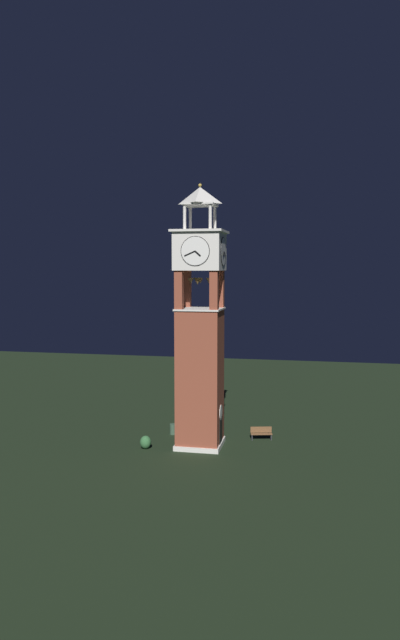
{
  "coord_description": "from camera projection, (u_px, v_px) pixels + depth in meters",
  "views": [
    {
      "loc": [
        -39.25,
        -8.0,
        12.81
      ],
      "look_at": [
        0.0,
        0.0,
        9.16
      ],
      "focal_mm": 31.83,
      "sensor_mm": 36.0,
      "label": 1
    }
  ],
  "objects": [
    {
      "name": "ground",
      "position": [
        200.0,
        446.0,
        41.05
      ],
      "size": [
        80.0,
        80.0,
        0.0
      ],
      "primitive_type": "plane",
      "color": "black"
    },
    {
      "name": "clock_tower",
      "position": [
        200.0,
        339.0,
        40.34
      ],
      "size": [
        3.62,
        3.62,
        18.69
      ],
      "color": "brown",
      "rests_on": "ground"
    },
    {
      "name": "park_bench",
      "position": [
        261.0,
        433.0,
        42.53
      ],
      "size": [
        0.8,
        1.66,
        0.95
      ],
      "color": "brown",
      "rests_on": "ground"
    },
    {
      "name": "lamp_post",
      "position": [
        197.0,
        391.0,
        46.4
      ],
      "size": [
        0.36,
        0.36,
        4.12
      ],
      "color": "black",
      "rests_on": "ground"
    },
    {
      "name": "trash_bin",
      "position": [
        173.0,
        429.0,
        43.9
      ],
      "size": [
        0.52,
        0.52,
        0.8
      ],
      "primitive_type": "cylinder",
      "color": "#38513D",
      "rests_on": "ground"
    },
    {
      "name": "shrub_near_entry",
      "position": [
        205.0,
        428.0,
        44.41
      ],
      "size": [
        1.17,
        1.17,
        0.76
      ],
      "primitive_type": "ellipsoid",
      "color": "#336638",
      "rests_on": "ground"
    },
    {
      "name": "shrub_left_of_tower",
      "position": [
        146.0,
        442.0,
        40.36
      ],
      "size": [
        0.8,
        0.8,
        0.94
      ],
      "primitive_type": "ellipsoid",
      "color": "#336638",
      "rests_on": "ground"
    }
  ]
}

